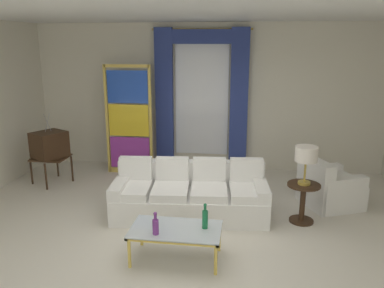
{
  "coord_description": "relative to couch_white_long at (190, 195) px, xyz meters",
  "views": [
    {
      "loc": [
        0.85,
        -4.9,
        2.58
      ],
      "look_at": [
        0.01,
        0.9,
        1.05
      ],
      "focal_mm": 35.97,
      "sensor_mm": 36.0,
      "label": 1
    }
  ],
  "objects": [
    {
      "name": "bottle_blue_decanter",
      "position": [
        -0.19,
        -1.5,
        0.21
      ],
      "size": [
        0.07,
        0.07,
        0.28
      ],
      "color": "#753384",
      "rests_on": "coffee_table"
    },
    {
      "name": "ceiling_slab",
      "position": [
        -0.03,
        0.2,
        2.71
      ],
      "size": [
        8.0,
        7.6,
        0.04
      ],
      "primitive_type": "cube",
      "color": "white"
    },
    {
      "name": "peacock_figurine",
      "position": [
        -1.02,
        1.31,
        -0.09
      ],
      "size": [
        0.44,
        0.6,
        0.5
      ],
      "color": "beige",
      "rests_on": "ground"
    },
    {
      "name": "vintage_tv",
      "position": [
        -2.82,
        0.99,
        0.42
      ],
      "size": [
        0.73,
        0.76,
        1.35
      ],
      "color": "#382314",
      "rests_on": "ground"
    },
    {
      "name": "ground_plane",
      "position": [
        -0.03,
        -0.6,
        -0.31
      ],
      "size": [
        16.0,
        16.0,
        0.0
      ],
      "primitive_type": "plane",
      "color": "silver"
    },
    {
      "name": "coffee_table",
      "position": [
        0.02,
        -1.32,
        0.07
      ],
      "size": [
        1.1,
        0.62,
        0.41
      ],
      "color": "silver",
      "rests_on": "ground"
    },
    {
      "name": "round_side_table",
      "position": [
        1.69,
        -0.04,
        0.05
      ],
      "size": [
        0.48,
        0.48,
        0.59
      ],
      "color": "#382314",
      "rests_on": "ground"
    },
    {
      "name": "curtained_window",
      "position": [
        -0.11,
        2.29,
        1.44
      ],
      "size": [
        2.0,
        0.17,
        2.7
      ],
      "color": "white",
      "rests_on": "ground"
    },
    {
      "name": "couch_white_long",
      "position": [
        0.0,
        0.0,
        0.0
      ],
      "size": [
        2.41,
        1.14,
        0.86
      ],
      "color": "white",
      "rests_on": "ground"
    },
    {
      "name": "wall_rear",
      "position": [
        -0.03,
        2.46,
        1.19
      ],
      "size": [
        8.0,
        0.12,
        3.0
      ],
      "primitive_type": "cube",
      "color": "silver",
      "rests_on": "ground"
    },
    {
      "name": "bottle_crystal_tall",
      "position": [
        0.37,
        -1.26,
        0.23
      ],
      "size": [
        0.07,
        0.07,
        0.32
      ],
      "color": "#196B3D",
      "rests_on": "coffee_table"
    },
    {
      "name": "stained_glass_divider",
      "position": [
        -1.51,
        1.78,
        0.75
      ],
      "size": [
        0.95,
        0.05,
        2.2
      ],
      "color": "gold",
      "rests_on": "ground"
    },
    {
      "name": "table_lamp_brass",
      "position": [
        1.69,
        -0.04,
        0.72
      ],
      "size": [
        0.32,
        0.32,
        0.57
      ],
      "color": "#B29338",
      "rests_on": "round_side_table"
    },
    {
      "name": "armchair_white",
      "position": [
        2.18,
        0.65,
        -0.02
      ],
      "size": [
        1.07,
        1.06,
        0.8
      ],
      "color": "white",
      "rests_on": "ground"
    }
  ]
}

